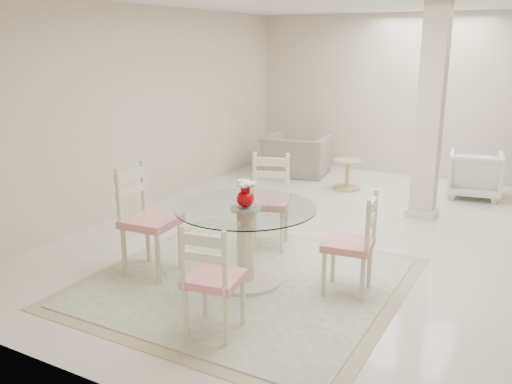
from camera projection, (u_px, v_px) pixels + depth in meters
The scene contains 13 objects.
ground at pixel (353, 239), 6.33m from camera, with size 7.00×7.00×0.00m, color white.
room_shell at pixel (361, 77), 5.84m from camera, with size 6.02×7.02×2.71m.
column at pixel (430, 114), 6.84m from camera, with size 0.30×0.30×2.70m, color beige.
area_rug at pixel (246, 282), 5.18m from camera, with size 2.84×2.84×0.02m.
dining_table at pixel (246, 245), 5.08m from camera, with size 1.31×1.31×0.76m.
red_vase at pixel (246, 193), 4.95m from camera, with size 0.20×0.18×0.26m.
dining_chair_east at pixel (356, 237), 4.80m from camera, with size 0.47×0.47×1.05m.
dining_chair_north at pixel (269, 194), 5.98m from camera, with size 0.58×0.58×1.14m.
dining_chair_west at pixel (144, 211), 5.27m from camera, with size 0.51×0.51×1.20m.
dining_chair_south at pixel (211, 272), 4.09m from camera, with size 0.47×0.47×1.02m.
recliner_taupe at pixel (297, 155), 9.31m from camera, with size 1.06×0.93×0.69m, color gray.
armchair_white at pixel (475, 174), 7.99m from camera, with size 0.73×0.75×0.68m, color white.
side_table at pixel (347, 176), 8.44m from camera, with size 0.45×0.45×0.46m.
Camera 1 is at (1.87, -5.77, 2.22)m, focal length 38.00 mm.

